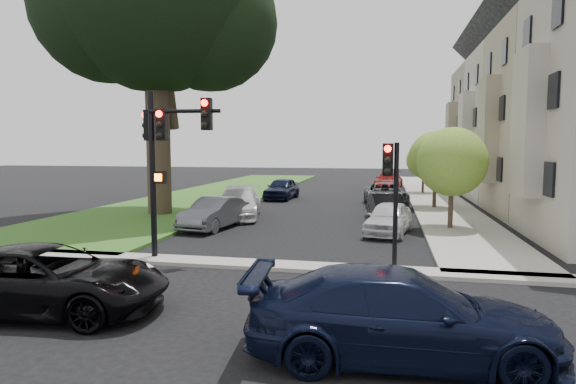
% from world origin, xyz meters
% --- Properties ---
extents(ground, '(140.00, 140.00, 0.00)m').
position_xyz_m(ground, '(0.00, 0.00, 0.00)').
color(ground, black).
rests_on(ground, ground).
extents(grass_strip, '(8.00, 44.00, 0.12)m').
position_xyz_m(grass_strip, '(-9.00, 24.00, 0.06)').
color(grass_strip, '#37631C').
rests_on(grass_strip, ground).
extents(sidewalk_right, '(3.50, 44.00, 0.12)m').
position_xyz_m(sidewalk_right, '(6.75, 24.00, 0.06)').
color(sidewalk_right, '#9B9892').
rests_on(sidewalk_right, ground).
extents(sidewalk_cross, '(60.00, 1.00, 0.12)m').
position_xyz_m(sidewalk_cross, '(0.00, 2.00, 0.06)').
color(sidewalk_cross, '#9B9892').
rests_on(sidewalk_cross, ground).
extents(house_b, '(7.70, 7.55, 15.97)m').
position_xyz_m(house_b, '(12.45, 15.50, 6.93)').
color(house_b, gray).
rests_on(house_b, ground).
extents(house_c, '(7.70, 7.55, 15.97)m').
position_xyz_m(house_c, '(12.45, 23.00, 6.93)').
color(house_c, silver).
rests_on(house_c, ground).
extents(house_d, '(7.70, 7.55, 15.97)m').
position_xyz_m(house_d, '(12.45, 30.50, 6.93)').
color(house_d, tan).
rests_on(house_d, ground).
extents(small_tree_a, '(2.98, 2.98, 4.47)m').
position_xyz_m(small_tree_a, '(6.20, 9.84, 2.97)').
color(small_tree_a, '#3A3126').
rests_on(small_tree_a, ground).
extents(small_tree_b, '(3.03, 3.03, 4.54)m').
position_xyz_m(small_tree_b, '(6.20, 17.12, 3.02)').
color(small_tree_b, '#3A3126').
rests_on(small_tree_b, ground).
extents(small_tree_c, '(2.59, 2.59, 3.88)m').
position_xyz_m(small_tree_c, '(6.20, 26.31, 2.58)').
color(small_tree_c, '#3A3126').
rests_on(small_tree_c, ground).
extents(traffic_signal_main, '(2.60, 0.68, 5.32)m').
position_xyz_m(traffic_signal_main, '(-3.38, 2.23, 3.67)').
color(traffic_signal_main, black).
rests_on(traffic_signal_main, ground).
extents(traffic_signal_secondary, '(0.47, 0.38, 3.74)m').
position_xyz_m(traffic_signal_secondary, '(3.60, 2.19, 2.61)').
color(traffic_signal_secondary, black).
rests_on(traffic_signal_secondary, ground).
extents(car_cross_near, '(5.53, 3.03, 1.47)m').
position_xyz_m(car_cross_near, '(-3.79, -2.84, 0.73)').
color(car_cross_near, black).
rests_on(car_cross_near, ground).
extents(car_cross_far, '(5.47, 2.61, 1.54)m').
position_xyz_m(car_cross_far, '(3.74, -3.66, 0.77)').
color(car_cross_far, black).
rests_on(car_cross_far, ground).
extents(car_parked_0, '(2.27, 4.16, 1.34)m').
position_xyz_m(car_parked_0, '(3.58, 8.37, 0.67)').
color(car_parked_0, silver).
rests_on(car_parked_0, ground).
extents(car_parked_1, '(2.09, 4.21, 1.33)m').
position_xyz_m(car_parked_1, '(3.48, 12.01, 0.66)').
color(car_parked_1, black).
rests_on(car_parked_1, ground).
extents(car_parked_2, '(2.92, 5.36, 1.42)m').
position_xyz_m(car_parked_2, '(3.42, 18.04, 0.71)').
color(car_parked_2, '#3F4247').
rests_on(car_parked_2, ground).
extents(car_parked_3, '(1.68, 3.87, 1.30)m').
position_xyz_m(car_parked_3, '(3.65, 23.18, 0.65)').
color(car_parked_3, maroon).
rests_on(car_parked_3, ground).
extents(car_parked_4, '(2.66, 5.34, 1.49)m').
position_xyz_m(car_parked_4, '(3.65, 30.34, 0.75)').
color(car_parked_4, maroon).
rests_on(car_parked_4, ground).
extents(car_parked_5, '(2.11, 4.41, 1.39)m').
position_xyz_m(car_parked_5, '(-3.97, 8.19, 0.70)').
color(car_parked_5, '#3F4247').
rests_on(car_parked_5, ground).
extents(car_parked_6, '(3.21, 5.63, 1.54)m').
position_xyz_m(car_parked_6, '(-3.95, 11.61, 0.77)').
color(car_parked_6, silver).
rests_on(car_parked_6, ground).
extents(car_parked_7, '(2.02, 4.44, 1.48)m').
position_xyz_m(car_parked_7, '(-3.65, 20.59, 0.74)').
color(car_parked_7, black).
rests_on(car_parked_7, ground).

